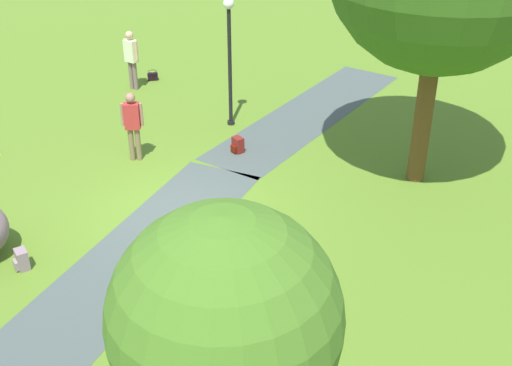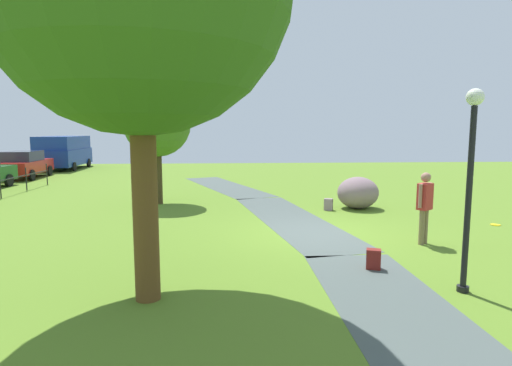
% 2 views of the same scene
% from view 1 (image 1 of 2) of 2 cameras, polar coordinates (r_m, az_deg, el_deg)
% --- Properties ---
extents(ground_plane, '(48.00, 48.00, 0.00)m').
position_cam_1_polar(ground_plane, '(14.13, -6.65, -2.35)').
color(ground_plane, '#567923').
extents(footpath_segment_near, '(8.01, 1.90, 0.01)m').
position_cam_1_polar(footpath_segment_near, '(18.62, 4.69, 6.08)').
color(footpath_segment_near, '#46504D').
rests_on(footpath_segment_near, ground).
extents(footpath_segment_mid, '(8.20, 3.21, 0.01)m').
position_cam_1_polar(footpath_segment_mid, '(12.74, -10.85, -6.73)').
color(footpath_segment_mid, '#46504D').
rests_on(footpath_segment_mid, ground).
extents(young_tree_near_path, '(2.45, 2.45, 4.21)m').
position_cam_1_polar(young_tree_near_path, '(6.81, -2.70, -11.75)').
color(young_tree_near_path, '#43341C').
rests_on(young_tree_near_path, ground).
extents(lamp_post, '(0.28, 0.28, 3.41)m').
position_cam_1_polar(lamp_post, '(17.14, -2.32, 11.58)').
color(lamp_post, black).
rests_on(lamp_post, ground).
extents(woman_with_handbag, '(0.25, 0.52, 1.80)m').
position_cam_1_polar(woman_with_handbag, '(20.24, -10.80, 10.82)').
color(woman_with_handbag, '#77615A').
rests_on(woman_with_handbag, ground).
extents(man_near_boulder, '(0.41, 0.43, 1.74)m').
position_cam_1_polar(man_near_boulder, '(15.87, -10.68, 5.26)').
color(man_near_boulder, olive).
rests_on(man_near_boulder, ground).
extents(handbag_on_grass, '(0.38, 0.38, 0.31)m').
position_cam_1_polar(handbag_on_grass, '(21.13, -8.97, 9.17)').
color(handbag_on_grass, black).
rests_on(handbag_on_grass, ground).
extents(backpack_by_boulder, '(0.33, 0.34, 0.40)m').
position_cam_1_polar(backpack_by_boulder, '(12.99, -19.71, -6.30)').
color(backpack_by_boulder, gray).
rests_on(backpack_by_boulder, ground).
extents(spare_backpack_on_lawn, '(0.32, 0.33, 0.40)m').
position_cam_1_polar(spare_backpack_on_lawn, '(16.32, -1.61, 3.31)').
color(spare_backpack_on_lawn, maroon).
rests_on(spare_backpack_on_lawn, ground).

